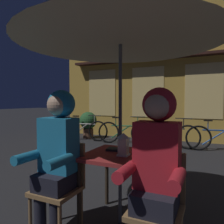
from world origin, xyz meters
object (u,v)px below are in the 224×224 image
at_px(bicycle_nearest, 84,130).
at_px(bicycle_third, 169,135).
at_px(cafe_table, 120,163).
at_px(patio_umbrella, 120,26).
at_px(bicycle_second, 125,132).
at_px(chair_left, 61,182).
at_px(chair_right, 158,201).
at_px(person_left_hooded, 57,147).
at_px(bicycle_fourth, 219,138).
at_px(book, 116,149).
at_px(lantern, 123,144).
at_px(person_right_hooded, 156,159).
at_px(potted_plant, 88,123).

bearing_deg(bicycle_nearest, bicycle_third, 1.56).
relative_size(cafe_table, bicycle_nearest, 0.44).
distance_m(cafe_table, patio_umbrella, 1.42).
bearing_deg(bicycle_second, bicycle_nearest, -178.15).
height_order(chair_left, chair_right, same).
height_order(person_left_hooded, bicycle_third, person_left_hooded).
xyz_separation_m(bicycle_fourth, book, (-1.18, -3.91, 0.41)).
bearing_deg(patio_umbrella, bicycle_fourth, 75.04).
bearing_deg(person_left_hooded, bicycle_fourth, 70.75).
bearing_deg(bicycle_fourth, person_left_hooded, -109.25).
distance_m(lantern, chair_right, 0.64).
relative_size(bicycle_nearest, bicycle_second, 1.01).
bearing_deg(book, bicycle_nearest, 119.81).
xyz_separation_m(bicycle_nearest, bicycle_third, (2.74, 0.07, 0.00)).
bearing_deg(cafe_table, chair_left, -142.45).
relative_size(cafe_table, book, 3.70).
distance_m(bicycle_nearest, bicycle_fourth, 4.01).
bearing_deg(chair_right, bicycle_third, 98.77).
height_order(person_left_hooded, person_right_hooded, same).
height_order(patio_umbrella, book, patio_umbrella).
relative_size(lantern, chair_right, 0.27).
relative_size(bicycle_third, potted_plant, 1.83).
height_order(person_right_hooded, bicycle_nearest, person_right_hooded).
bearing_deg(bicycle_third, chair_right, -81.23).
distance_m(bicycle_nearest, bicycle_second, 1.44).
distance_m(patio_umbrella, bicycle_nearest, 5.17).
bearing_deg(person_right_hooded, bicycle_second, 114.30).
xyz_separation_m(person_right_hooded, bicycle_third, (-0.67, 4.40, -0.50)).
height_order(lantern, chair_right, lantern).
height_order(person_left_hooded, book, person_left_hooded).
bearing_deg(person_right_hooded, bicycle_nearest, 128.26).
relative_size(chair_left, person_left_hooded, 0.62).
bearing_deg(bicycle_second, book, -69.98).
bearing_deg(bicycle_nearest, chair_left, -60.14).
xyz_separation_m(person_left_hooded, bicycle_nearest, (-2.45, 4.32, -0.50)).
xyz_separation_m(chair_left, bicycle_second, (-1.01, 4.31, -0.14)).
relative_size(lantern, chair_left, 0.27).
relative_size(lantern, book, 1.16).
bearing_deg(bicycle_third, lantern, -86.45).
bearing_deg(bicycle_third, book, -88.66).
distance_m(bicycle_third, potted_plant, 2.85).
xyz_separation_m(person_right_hooded, bicycle_second, (-1.97, 4.37, -0.50)).
bearing_deg(bicycle_second, chair_left, -76.79).
xyz_separation_m(bicycle_third, bicycle_fourth, (1.27, 0.06, 0.00)).
relative_size(bicycle_fourth, book, 8.26).
xyz_separation_m(person_left_hooded, bicycle_second, (-1.01, 4.37, -0.50)).
bearing_deg(potted_plant, bicycle_third, -7.13).
xyz_separation_m(patio_umbrella, book, (-0.10, 0.12, -1.31)).
relative_size(lantern, bicycle_fourth, 0.14).
relative_size(patio_umbrella, bicycle_nearest, 1.38).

